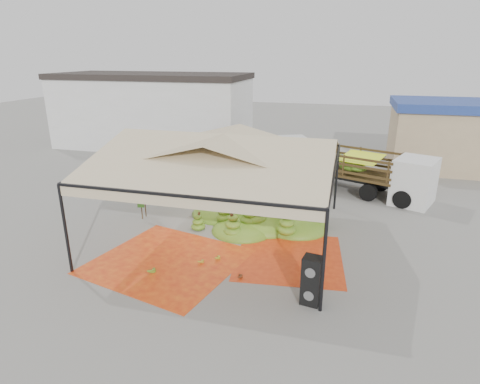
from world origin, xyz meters
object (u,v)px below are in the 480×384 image
(vendor, at_px, (278,188))
(speaker_stack, at_px, (312,280))
(truck_right, at_px, (372,169))
(banana_heap, at_px, (259,207))
(truck_left, at_px, (263,151))

(vendor, bearing_deg, speaker_stack, 86.17)
(vendor, height_order, truck_right, truck_right)
(truck_right, bearing_deg, vendor, -125.36)
(banana_heap, relative_size, speaker_stack, 4.27)
(banana_heap, bearing_deg, truck_right, 46.94)
(speaker_stack, relative_size, truck_right, 0.22)
(banana_heap, relative_size, truck_right, 0.94)
(speaker_stack, bearing_deg, truck_left, 117.67)
(banana_heap, distance_m, speaker_stack, 5.91)
(speaker_stack, distance_m, truck_left, 13.66)
(banana_heap, height_order, truck_right, truck_right)
(banana_heap, distance_m, truck_left, 7.89)
(vendor, xyz_separation_m, truck_left, (-1.90, 5.53, 0.37))
(speaker_stack, relative_size, truck_left, 0.24)
(banana_heap, relative_size, vendor, 3.63)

